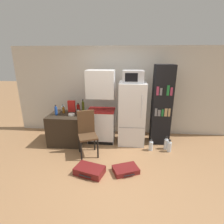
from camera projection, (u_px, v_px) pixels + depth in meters
name	position (u px, v px, depth m)	size (l,w,h in m)	color
ground_plane	(113.00, 172.00, 3.44)	(24.00, 24.00, 0.00)	#A3754C
wall_back	(126.00, 92.00, 4.94)	(6.40, 0.10, 2.44)	beige
side_table	(67.00, 128.00, 4.57)	(0.84, 0.80, 0.77)	#2D2319
kitchen_hutch	(101.00, 110.00, 4.49)	(0.69, 0.52, 1.86)	white
refrigerator	(132.00, 114.00, 4.40)	(0.65, 0.61, 1.58)	white
microwave	(133.00, 76.00, 4.11)	(0.49, 0.40, 0.28)	#B7B7BC
bookshelf	(162.00, 105.00, 4.38)	(0.47, 0.39, 2.00)	black
bottle_milk_white	(78.00, 113.00, 4.29)	(0.07, 0.07, 0.17)	white
bottle_amber_beer	(63.00, 110.00, 4.51)	(0.06, 0.06, 0.19)	brown
bottle_olive_oil	(83.00, 106.00, 4.70)	(0.07, 0.07, 0.31)	#566619
bottle_ketchup_red	(78.00, 108.00, 4.66)	(0.09, 0.09, 0.22)	#AD1914
bottle_blue_soda	(56.00, 111.00, 4.36)	(0.07, 0.07, 0.26)	#1E47A3
bottle_clear_short	(63.00, 108.00, 4.70)	(0.08, 0.08, 0.17)	silver
bowl	(71.00, 115.00, 4.35)	(0.16, 0.16, 0.04)	silver
cereal_box	(72.00, 106.00, 4.59)	(0.19, 0.07, 0.30)	red
chair	(87.00, 130.00, 3.96)	(0.52, 0.52, 1.02)	black
suitcase_large_flat	(126.00, 170.00, 3.44)	(0.57, 0.48, 0.10)	maroon
suitcase_small_flat	(90.00, 170.00, 3.39)	(0.62, 0.48, 0.14)	maroon
water_bottle_front	(169.00, 147.00, 4.15)	(0.10, 0.10, 0.31)	silver
water_bottle_middle	(151.00, 146.00, 4.21)	(0.10, 0.10, 0.29)	silver
water_bottle_back	(166.00, 144.00, 4.27)	(0.10, 0.10, 0.32)	silver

